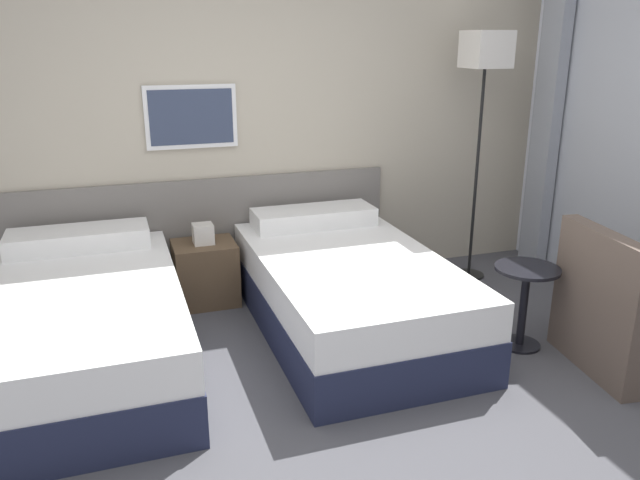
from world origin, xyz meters
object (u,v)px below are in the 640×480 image
object	(u,v)px
nightstand	(205,271)
bed_near_door	(82,326)
side_table	(525,292)
floor_lamp	(485,65)
armchair	(639,321)
bed_near_window	(348,291)

from	to	relation	value
nightstand	bed_near_door	bearing A→B (deg)	-138.39
nightstand	side_table	xyz separation A→B (m)	(1.75, -1.31, 0.12)
floor_lamp	side_table	bearing A→B (deg)	-106.50
bed_near_door	armchair	bearing A→B (deg)	-18.13
nightstand	armchair	world-z (taller)	armchair
bed_near_door	bed_near_window	size ratio (longest dim) A/B	1.00
armchair	floor_lamp	bearing A→B (deg)	13.15
nightstand	side_table	distance (m)	2.19
bed_near_window	side_table	size ratio (longest dim) A/B	3.72
bed_near_door	side_table	distance (m)	2.63
bed_near_window	armchair	xyz separation A→B (m)	(1.41, -1.00, 0.01)
floor_lamp	side_table	xyz separation A→B (m)	(-0.34, -1.15, -1.29)
floor_lamp	armchair	xyz separation A→B (m)	(0.14, -1.56, -1.37)
armchair	side_table	bearing A→B (deg)	57.29
bed_near_door	bed_near_window	distance (m)	1.63
floor_lamp	nightstand	bearing A→B (deg)	175.59
floor_lamp	armchair	size ratio (longest dim) A/B	2.27
bed_near_window	floor_lamp	distance (m)	1.96
bed_near_door	floor_lamp	xyz separation A→B (m)	(2.90, 0.56, 1.38)
side_table	armchair	bearing A→B (deg)	-40.58
bed_near_door	nightstand	size ratio (longest dim) A/B	3.29
nightstand	floor_lamp	distance (m)	2.52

